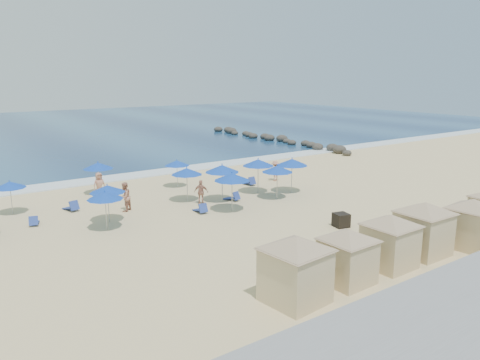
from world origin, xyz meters
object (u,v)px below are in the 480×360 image
(cabana_1, at_px, (348,249))
(beachgoer_1, at_px, (201,192))
(cabana_2, at_px, (390,234))
(beachgoer_3, at_px, (99,185))
(umbrella_12, at_px, (258,163))
(beachgoer_0, at_px, (125,197))
(cabana_0, at_px, (296,261))
(umbrella_5, at_px, (107,189))
(cabana_3, at_px, (424,222))
(trash_bin, at_px, (341,220))
(umbrella_10, at_px, (292,162))
(cabana_4, at_px, (472,217))
(umbrella_6, at_px, (232,177))
(beachgoer_2, at_px, (275,171))
(umbrella_2, at_px, (10,185))
(umbrella_8, at_px, (222,169))
(umbrella_4, at_px, (98,166))
(rock_jetty, at_px, (274,138))
(umbrella_7, at_px, (187,171))
(umbrella_3, at_px, (105,196))
(umbrella_11, at_px, (277,169))
(umbrella_9, at_px, (177,163))

(cabana_1, distance_m, beachgoer_1, 13.90)
(cabana_2, height_order, beachgoer_3, cabana_2)
(umbrella_12, xyz_separation_m, beachgoer_0, (-9.63, 1.14, -1.31))
(cabana_0, bearing_deg, umbrella_5, 99.54)
(cabana_3, bearing_deg, trash_bin, 90.74)
(umbrella_10, xyz_separation_m, beachgoer_0, (-11.70, 2.45, -1.32))
(cabana_4, bearing_deg, trash_bin, 115.34)
(cabana_4, height_order, umbrella_6, cabana_4)
(trash_bin, relative_size, beachgoer_2, 0.48)
(umbrella_2, bearing_deg, umbrella_12, -16.34)
(umbrella_8, xyz_separation_m, beachgoer_0, (-6.25, 1.60, -1.34))
(umbrella_2, height_order, umbrella_4, umbrella_4)
(umbrella_5, relative_size, umbrella_8, 0.88)
(umbrella_5, bearing_deg, cabana_2, -59.68)
(cabana_2, distance_m, beachgoer_1, 13.91)
(rock_jetty, xyz_separation_m, umbrella_7, (-23.28, -19.13, 1.71))
(cabana_1, distance_m, cabana_4, 8.09)
(beachgoer_3, bearing_deg, cabana_2, -76.97)
(umbrella_7, bearing_deg, cabana_2, -82.57)
(rock_jetty, xyz_separation_m, umbrella_3, (-29.82, -21.74, 1.59))
(beachgoer_2, bearing_deg, cabana_0, 63.59)
(cabana_1, height_order, cabana_4, cabana_4)
(cabana_2, distance_m, umbrella_11, 12.41)
(umbrella_2, bearing_deg, umbrella_10, -18.42)
(rock_jetty, xyz_separation_m, umbrella_9, (-21.88, -15.06, 1.50))
(umbrella_2, xyz_separation_m, beachgoer_2, (19.11, -2.20, -1.05))
(rock_jetty, distance_m, umbrella_7, 30.18)
(rock_jetty, height_order, umbrella_9, umbrella_9)
(umbrella_10, xyz_separation_m, umbrella_11, (-1.98, -0.73, -0.15))
(cabana_1, bearing_deg, umbrella_7, 86.82)
(cabana_4, bearing_deg, beachgoer_0, 125.99)
(beachgoer_0, bearing_deg, rock_jetty, 178.12)
(cabana_1, relative_size, umbrella_3, 1.80)
(umbrella_9, bearing_deg, beachgoer_3, 177.27)
(umbrella_7, height_order, beachgoer_0, umbrella_7)
(umbrella_4, relative_size, umbrella_7, 1.01)
(umbrella_9, bearing_deg, rock_jetty, 34.55)
(cabana_2, bearing_deg, umbrella_10, 66.79)
(umbrella_7, xyz_separation_m, umbrella_8, (1.91, -1.40, 0.19))
(umbrella_10, distance_m, beachgoer_0, 12.03)
(cabana_3, relative_size, umbrella_4, 1.87)
(cabana_0, relative_size, beachgoer_0, 2.44)
(umbrella_8, xyz_separation_m, beachgoer_1, (-1.47, 0.30, -1.46))
(umbrella_4, distance_m, umbrella_6, 10.49)
(cabana_1, bearing_deg, umbrella_9, 83.29)
(cabana_2, distance_m, umbrella_6, 11.24)
(cabana_4, distance_m, beachgoer_2, 17.21)
(trash_bin, bearing_deg, umbrella_2, 150.94)
(umbrella_7, bearing_deg, umbrella_11, -29.03)
(rock_jetty, relative_size, trash_bin, 34.28)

